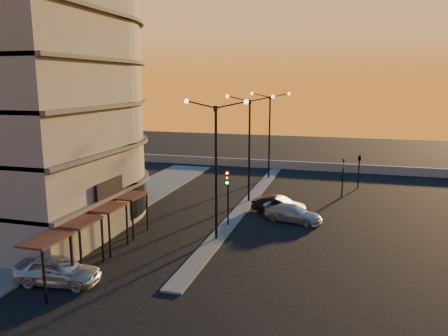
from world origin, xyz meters
TOP-DOWN VIEW (x-y plane):
  - ground at (0.00, 0.00)m, footprint 120.00×120.00m
  - sidewalk_west at (-10.50, 4.00)m, footprint 5.00×40.00m
  - median at (0.00, 10.00)m, footprint 1.20×36.00m
  - parapet at (2.00, 26.00)m, footprint 44.00×0.50m
  - building at (-14.00, 0.03)m, footprint 14.35×17.08m
  - streetlamp_near at (0.00, 0.00)m, footprint 4.32×0.32m
  - streetlamp_mid at (0.00, 10.00)m, footprint 4.32×0.32m
  - streetlamp_far at (0.00, 20.00)m, footprint 4.32×0.32m
  - traffic_light_main at (0.00, 2.87)m, footprint 0.28×0.44m
  - signal_east_a at (8.00, 14.00)m, footprint 0.13×0.16m
  - signal_east_b at (9.50, 18.00)m, footprint 0.42×1.99m
  - car_hatchback at (-6.20, -8.58)m, footprint 4.68×2.31m
  - car_sedan at (3.11, 7.24)m, footprint 4.48×2.25m
  - car_wagon at (4.50, 5.48)m, footprint 4.75×2.78m

SIDE VIEW (x-z plane):
  - ground at x=0.00m, z-range 0.00..0.00m
  - sidewalk_west at x=-10.50m, z-range 0.00..0.12m
  - median at x=0.00m, z-range 0.00..0.12m
  - parapet at x=2.00m, z-range 0.00..1.00m
  - car_wagon at x=4.50m, z-range 0.00..1.29m
  - car_sedan at x=3.11m, z-range 0.00..1.41m
  - car_hatchback at x=-6.20m, z-range 0.00..1.54m
  - signal_east_a at x=8.00m, z-range 0.13..3.73m
  - traffic_light_main at x=0.00m, z-range 0.76..5.01m
  - signal_east_b at x=9.50m, z-range 1.30..4.90m
  - streetlamp_near at x=0.00m, z-range 0.84..10.35m
  - streetlamp_mid at x=0.00m, z-range 0.84..10.35m
  - streetlamp_far at x=0.00m, z-range 0.84..10.35m
  - building at x=-14.00m, z-range -0.59..24.41m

